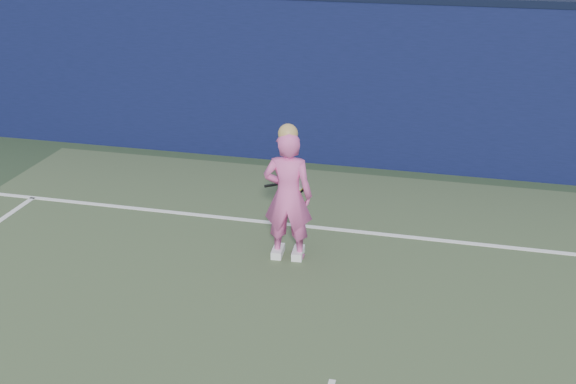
# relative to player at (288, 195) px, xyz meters

# --- Properties ---
(backstop_wall) EXTENTS (24.00, 0.40, 2.50)m
(backstop_wall) POSITION_rel_player_xyz_m (0.93, 3.33, 0.47)
(backstop_wall) COLOR #0B1133
(backstop_wall) RESTS_ON ground
(player) EXTENTS (0.59, 0.41, 1.62)m
(player) POSITION_rel_player_xyz_m (0.00, 0.00, 0.00)
(player) COLOR #E458A5
(player) RESTS_ON ground
(racket) EXTENTS (0.55, 0.13, 0.29)m
(racket) POSITION_rel_player_xyz_m (-0.04, 0.41, -0.01)
(racket) COLOR black
(racket) RESTS_ON ground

